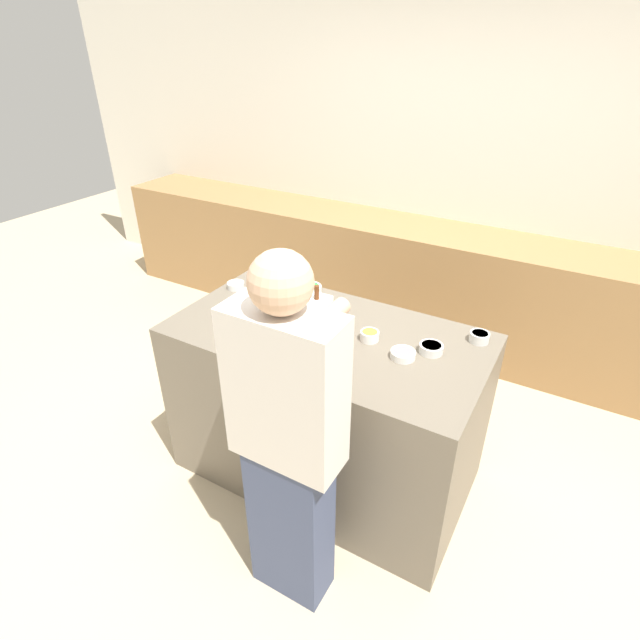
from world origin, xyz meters
TOP-DOWN VIEW (x-y plane):
  - ground_plane at (0.00, 0.00)m, footprint 12.00×12.00m
  - wall_back at (0.00, 2.05)m, footprint 8.00×0.05m
  - back_cabinet_block at (0.00, 1.72)m, footprint 6.00×0.60m
  - kitchen_island at (0.00, 0.00)m, footprint 1.60×0.86m
  - baking_tray at (-0.08, -0.08)m, footprint 0.36×0.32m
  - gingerbread_house at (-0.08, -0.08)m, footprint 0.21×0.20m
  - decorative_tree at (-0.34, 0.00)m, footprint 0.12×0.12m
  - candy_bowl_far_left at (-0.18, 0.15)m, footprint 0.10×0.10m
  - candy_bowl_behind_tray at (0.51, 0.09)m, footprint 0.11×0.11m
  - candy_bowl_front_corner at (-0.29, 0.32)m, footprint 0.14×0.14m
  - candy_bowl_far_right at (-0.71, 0.17)m, footprint 0.10×0.10m
  - candy_bowl_near_tray_right at (0.42, -0.02)m, footprint 0.12×0.12m
  - candy_bowl_near_tray_left at (0.22, 0.04)m, footprint 0.09×0.09m
  - candy_bowl_center_rear at (0.69, 0.30)m, footprint 0.09×0.09m
  - mug at (-0.53, 0.11)m, footprint 0.09×0.09m
  - person at (0.21, -0.68)m, footprint 0.44×0.55m

SIDE VIEW (x-z plane):
  - ground_plane at x=0.00m, z-range 0.00..0.00m
  - back_cabinet_block at x=0.00m, z-range 0.00..0.95m
  - kitchen_island at x=0.00m, z-range 0.00..0.95m
  - person at x=0.21m, z-range 0.03..1.71m
  - baking_tray at x=-0.08m, z-range 0.95..0.96m
  - candy_bowl_near_tray_right at x=0.42m, z-range 0.96..0.99m
  - candy_bowl_far_right at x=-0.71m, z-range 0.96..0.99m
  - candy_bowl_far_left at x=-0.18m, z-range 0.96..0.99m
  - candy_bowl_behind_tray at x=0.51m, z-range 0.96..1.00m
  - candy_bowl_near_tray_left at x=0.22m, z-range 0.96..1.01m
  - candy_bowl_center_rear at x=0.69m, z-range 0.96..1.01m
  - candy_bowl_front_corner at x=-0.29m, z-range 0.96..1.01m
  - mug at x=-0.53m, z-range 0.95..1.04m
  - gingerbread_house at x=-0.08m, z-range 0.93..1.20m
  - decorative_tree at x=-0.34m, z-range 0.95..1.30m
  - wall_back at x=0.00m, z-range 0.00..2.60m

